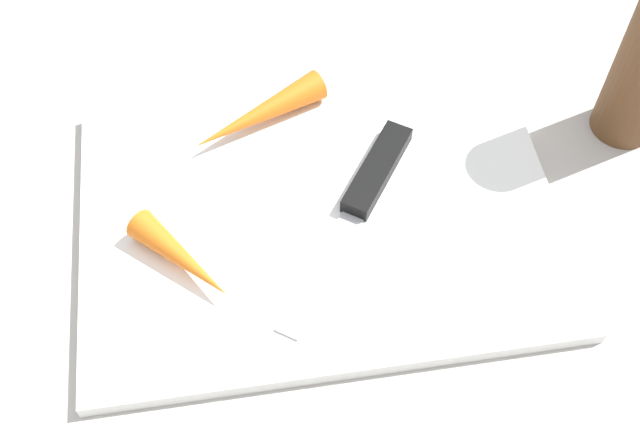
% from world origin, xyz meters
% --- Properties ---
extents(ground_plane, '(1.40, 1.40, 0.00)m').
position_xyz_m(ground_plane, '(0.00, 0.00, 0.00)').
color(ground_plane, '#ADA8A0').
extents(cutting_board, '(0.36, 0.26, 0.01)m').
position_xyz_m(cutting_board, '(0.00, 0.00, 0.01)').
color(cutting_board, white).
rests_on(cutting_board, ground_plane).
extents(knife, '(0.13, 0.18, 0.01)m').
position_xyz_m(knife, '(0.04, 0.02, 0.02)').
color(knife, '#B7B7BC').
rests_on(knife, cutting_board).
extents(carrot_short, '(0.08, 0.09, 0.02)m').
position_xyz_m(carrot_short, '(-0.10, -0.03, 0.02)').
color(carrot_short, orange).
rests_on(carrot_short, cutting_board).
extents(carrot_long, '(0.12, 0.07, 0.03)m').
position_xyz_m(carrot_long, '(-0.04, 0.09, 0.02)').
color(carrot_long, orange).
rests_on(carrot_long, cutting_board).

